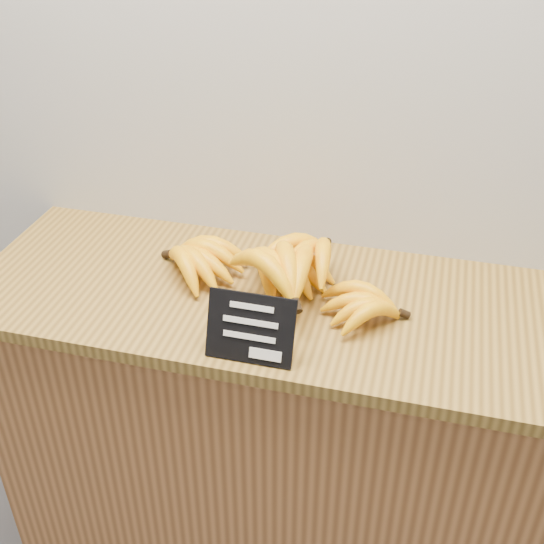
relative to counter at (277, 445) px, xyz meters
The scene contains 4 objects.
counter is the anchor object (origin of this frame).
counter_top 0.47m from the counter, ahead, with size 1.39×0.54×0.03m, color olive.
chalkboard_sign 0.59m from the counter, 89.97° to the right, with size 0.17×0.01×0.14m, color black.
banana_pile 0.54m from the counter, 76.12° to the left, with size 0.58×0.33×0.13m.
Camera 1 is at (0.38, 1.55, 1.80)m, focal length 45.00 mm.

